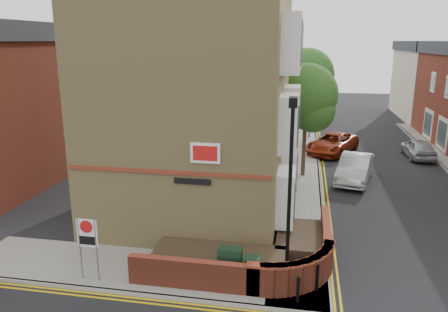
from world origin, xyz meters
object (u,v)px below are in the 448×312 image
Objects in this scene: utility_cabinet_large at (230,264)px; zone_sign at (87,238)px; silver_car_near at (355,168)px; lamppost at (289,195)px.

zone_sign is at bearing -170.31° from utility_cabinet_large.
lamppost is at bearing -92.10° from silver_car_near.
utility_cabinet_large is at bearing 9.69° from zone_sign.
lamppost is at bearing -3.01° from utility_cabinet_large.
lamppost is at bearing 6.07° from zone_sign.
zone_sign is (-6.60, -0.70, -1.70)m from lamppost.
lamppost reaches higher than utility_cabinet_large.
zone_sign reaches higher than utility_cabinet_large.
lamppost is 13.20m from silver_car_near.
zone_sign is at bearing -114.04° from silver_car_near.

